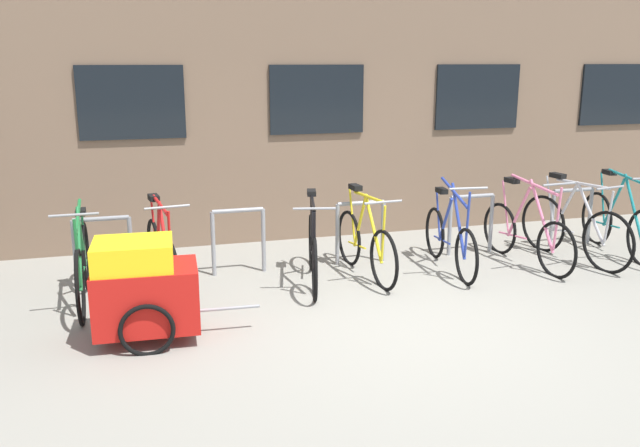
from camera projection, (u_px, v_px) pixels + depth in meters
ground_plane at (406, 321)px, 6.32m from camera, size 42.00×42.00×0.00m
storefront_building at (268, 50)px, 11.68m from camera, size 28.00×6.48×5.22m
bike_rack at (360, 225)px, 8.02m from camera, size 6.64×0.05×0.78m
bicycle_red at (162, 259)px, 6.94m from camera, size 0.44×1.71×1.08m
bicycle_green at (83, 266)px, 6.70m from camera, size 0.44×1.82×1.08m
bicycle_silver at (574, 229)px, 8.16m from camera, size 0.49×1.76×1.07m
bicycle_pink at (527, 233)px, 8.02m from camera, size 0.44×1.74×1.11m
bicycle_yellow at (365, 244)px, 7.59m from camera, size 0.44×1.66×1.04m
bicycle_blue at (450, 239)px, 7.83m from camera, size 0.44×1.71×1.11m
bicycle_teal at (620, 223)px, 8.45m from camera, size 0.44×1.78×1.10m
bicycle_black at (313, 250)px, 7.35m from camera, size 0.54×1.70×1.01m
bike_trailer at (144, 289)px, 5.79m from camera, size 1.46×0.72×0.94m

